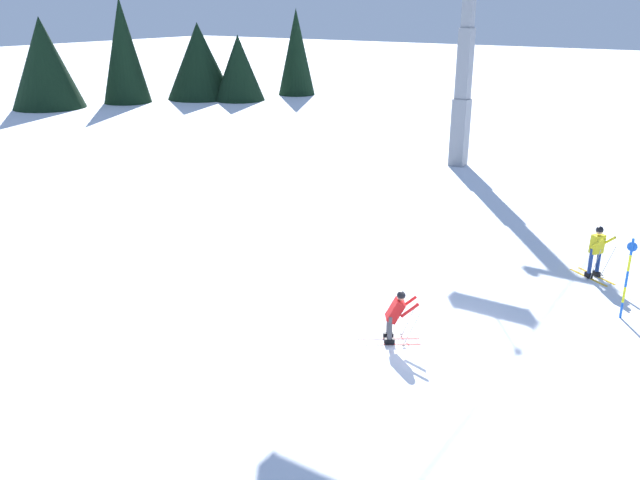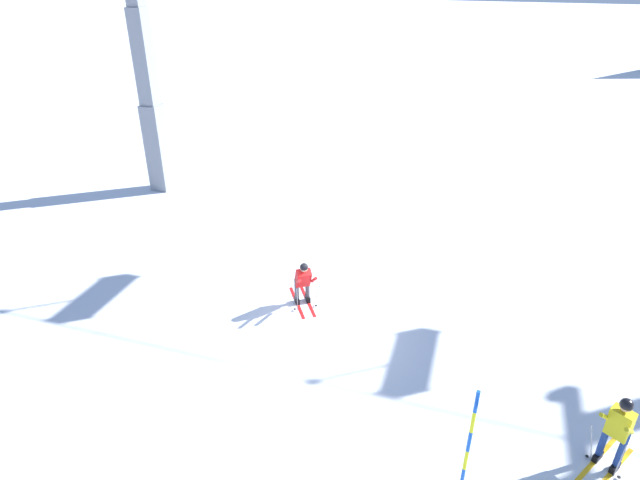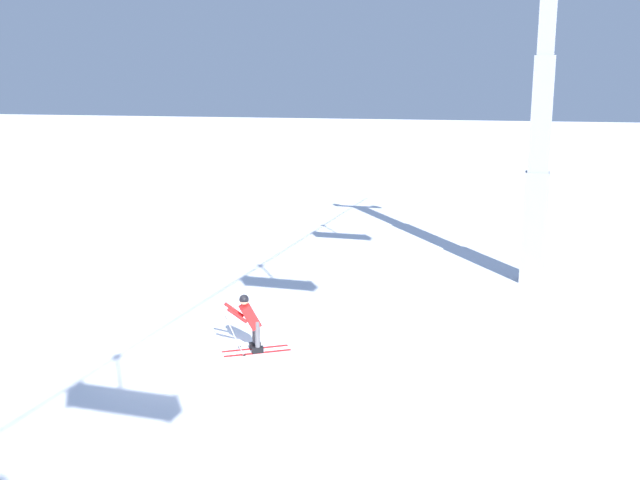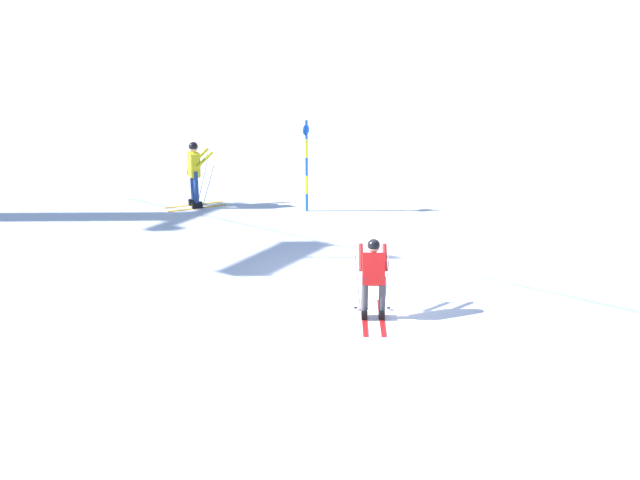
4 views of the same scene
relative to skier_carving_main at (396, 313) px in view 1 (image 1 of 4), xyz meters
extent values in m
plane|color=white|center=(0.68, -0.87, -0.85)|extent=(260.00, 260.00, 0.00)
cube|color=red|center=(0.05, 0.22, -0.85)|extent=(1.00, 1.46, 0.01)
cube|color=black|center=(0.05, 0.22, -0.76)|extent=(0.25, 0.29, 0.16)
cylinder|color=#4C4C51|center=(0.05, 0.22, -0.35)|extent=(0.13, 0.13, 0.66)
cube|color=red|center=(-0.22, 0.04, -0.85)|extent=(1.00, 1.46, 0.01)
cube|color=black|center=(-0.22, 0.04, -0.76)|extent=(0.25, 0.29, 0.16)
cylinder|color=#4C4C51|center=(-0.22, 0.04, -0.35)|extent=(0.13, 0.13, 0.66)
cube|color=red|center=(-0.01, 0.01, 0.08)|extent=(0.63, 0.66, 0.66)
sphere|color=tan|center=(0.07, -0.11, 0.48)|extent=(0.22, 0.22, 0.22)
sphere|color=black|center=(0.07, -0.11, 0.52)|extent=(0.24, 0.24, 0.24)
cylinder|color=red|center=(0.38, -0.16, 0.19)|extent=(0.34, 0.46, 0.43)
cylinder|color=gray|center=(0.44, -0.17, -0.41)|extent=(0.37, 0.34, 1.14)
cylinder|color=black|center=(0.38, 0.00, -0.80)|extent=(0.07, 0.07, 0.01)
cylinder|color=red|center=(0.00, -0.41, 0.19)|extent=(0.34, 0.46, 0.43)
cylinder|color=gray|center=(-0.02, -0.47, -0.41)|extent=(0.17, 0.46, 1.14)
cylinder|color=black|center=(-0.15, -0.35, -0.80)|extent=(0.07, 0.07, 0.01)
cube|color=gray|center=(20.47, 6.61, 1.01)|extent=(0.84, 0.84, 3.72)
cube|color=gray|center=(20.47, 6.61, 4.73)|extent=(0.70, 0.70, 3.72)
cylinder|color=blue|center=(4.94, -4.85, -0.61)|extent=(0.07, 0.07, 0.49)
cylinder|color=yellow|center=(4.94, -4.85, -0.12)|extent=(0.07, 0.07, 0.49)
cylinder|color=blue|center=(4.94, -4.85, 0.38)|extent=(0.07, 0.07, 0.49)
cylinder|color=yellow|center=(4.94, -4.85, 0.87)|extent=(0.07, 0.07, 0.49)
cylinder|color=blue|center=(4.94, -4.85, 1.36)|extent=(0.07, 0.07, 0.49)
cylinder|color=blue|center=(4.96, -4.85, 1.35)|extent=(0.02, 0.28, 0.28)
cube|color=yellow|center=(7.84, -3.56, -0.85)|extent=(0.96, 1.42, 0.01)
cube|color=black|center=(7.84, -3.56, -0.76)|extent=(0.24, 0.29, 0.16)
cylinder|color=navy|center=(7.84, -3.56, -0.25)|extent=(0.13, 0.13, 0.86)
cube|color=yellow|center=(7.55, -3.37, -0.85)|extent=(0.96, 1.42, 0.01)
cube|color=black|center=(7.55, -3.37, -0.76)|extent=(0.24, 0.29, 0.16)
cylinder|color=navy|center=(7.55, -3.37, -0.25)|extent=(0.13, 0.13, 0.86)
cube|color=gold|center=(7.69, -3.48, 0.33)|extent=(0.51, 0.46, 0.65)
sphere|color=tan|center=(7.68, -3.49, 0.78)|extent=(0.23, 0.23, 0.23)
sphere|color=black|center=(7.68, -3.49, 0.82)|extent=(0.25, 0.25, 0.25)
cylinder|color=gold|center=(7.75, -3.80, 0.48)|extent=(0.35, 0.48, 0.45)
cylinder|color=gray|center=(7.76, -3.87, -0.27)|extent=(0.15, 0.38, 1.23)
cylinder|color=black|center=(7.90, -3.75, -0.80)|extent=(0.07, 0.07, 0.01)
cylinder|color=gold|center=(7.37, -3.55, 0.48)|extent=(0.35, 0.48, 0.45)
cylinder|color=gray|center=(7.30, -3.57, -0.27)|extent=(0.31, 0.29, 1.23)
cylinder|color=black|center=(7.36, -3.40, -0.80)|extent=(0.07, 0.07, 0.01)
cone|color=black|center=(40.54, 32.06, 3.27)|extent=(3.64, 3.64, 8.25)
cone|color=black|center=(34.21, 34.18, 2.13)|extent=(4.76, 4.76, 5.97)
cone|color=black|center=(33.14, 38.15, 2.65)|extent=(6.29, 6.29, 7.01)
cone|color=black|center=(27.37, 41.86, 3.76)|extent=(4.32, 4.32, 9.22)
cone|color=black|center=(21.29, 44.97, 2.98)|extent=(6.15, 6.15, 7.66)
camera|label=1|loc=(-14.44, -7.12, 7.82)|focal=37.08mm
camera|label=2|loc=(4.41, -12.27, 8.26)|focal=29.90mm
camera|label=3|loc=(15.54, 6.54, 5.61)|focal=40.01mm
camera|label=4|loc=(-7.44, 12.75, 5.75)|focal=47.02mm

